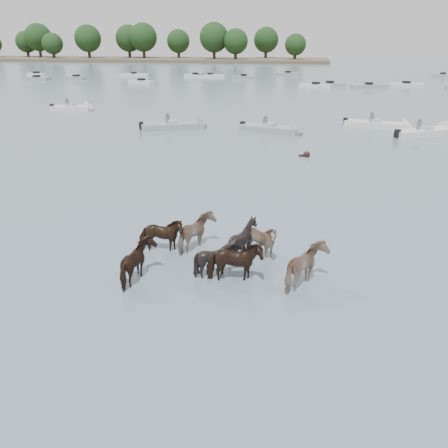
# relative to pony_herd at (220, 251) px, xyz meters

# --- Properties ---
(ground) EXTENTS (400.00, 400.00, 0.00)m
(ground) POSITION_rel_pony_herd_xyz_m (-0.25, -0.33, -0.57)
(ground) COLOR slate
(ground) RESTS_ON ground
(shoreline) EXTENTS (160.00, 30.00, 1.00)m
(shoreline) POSITION_rel_pony_herd_xyz_m (-70.25, 149.67, -0.07)
(shoreline) COLOR #4C4233
(shoreline) RESTS_ON ground
(pony_herd) EXTENTS (6.56, 4.13, 1.45)m
(pony_herd) POSITION_rel_pony_herd_xyz_m (0.00, 0.00, 0.00)
(pony_herd) COLOR black
(pony_herd) RESTS_ON ground
(swimming_pony) EXTENTS (0.72, 0.44, 0.44)m
(swimming_pony) POSITION_rel_pony_herd_xyz_m (2.75, 16.06, -0.47)
(swimming_pony) COLOR black
(swimming_pony) RESTS_ON ground
(motorboat_a) EXTENTS (5.80, 3.53, 1.92)m
(motorboat_a) POSITION_rel_pony_herd_xyz_m (-7.55, 24.54, -0.35)
(motorboat_a) COLOR gray
(motorboat_a) RESTS_ON ground
(motorboat_b) EXTENTS (5.55, 3.21, 1.92)m
(motorboat_b) POSITION_rel_pony_herd_xyz_m (0.58, 23.91, -0.35)
(motorboat_b) COLOR gray
(motorboat_b) RESTS_ON ground
(motorboat_c) EXTENTS (5.82, 3.05, 1.92)m
(motorboat_c) POSITION_rel_pony_herd_xyz_m (9.34, 27.40, -0.35)
(motorboat_c) COLOR silver
(motorboat_c) RESTS_ON ground
(motorboat_d) EXTENTS (5.63, 4.34, 1.92)m
(motorboat_d) POSITION_rel_pony_herd_xyz_m (12.41, 25.02, -0.35)
(motorboat_d) COLOR silver
(motorboat_d) RESTS_ON ground
(motorboat_f) EXTENTS (4.76, 2.12, 1.92)m
(motorboat_f) POSITION_rel_pony_herd_xyz_m (-20.93, 32.97, -0.34)
(motorboat_f) COLOR silver
(motorboat_f) RESTS_ON ground
(distant_flotilla) EXTENTS (104.60, 29.91, 0.93)m
(distant_flotilla) POSITION_rel_pony_herd_xyz_m (-0.47, 72.65, -0.31)
(distant_flotilla) COLOR silver
(distant_flotilla) RESTS_ON ground
(treeline) EXTENTS (144.92, 21.27, 12.42)m
(treeline) POSITION_rel_pony_herd_xyz_m (-69.48, 150.40, 6.33)
(treeline) COLOR #382619
(treeline) RESTS_ON ground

